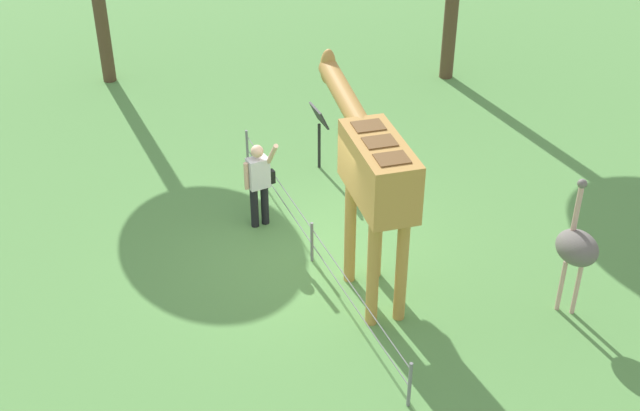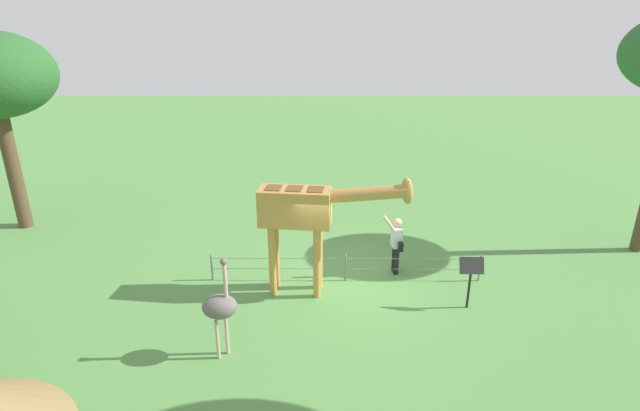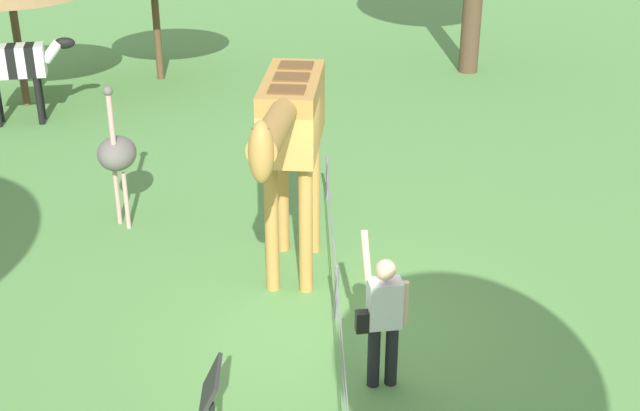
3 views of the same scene
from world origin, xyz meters
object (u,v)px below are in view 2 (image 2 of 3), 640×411
object	(u,v)px
giraffe	(307,213)
visitor	(396,242)
ostrich	(220,307)
info_sign	(471,272)

from	to	relation	value
giraffe	visitor	bearing A→B (deg)	23.28
giraffe	ostrich	size ratio (longest dim) A/B	1.63
ostrich	visitor	bearing A→B (deg)	41.67
giraffe	ostrich	world-z (taller)	giraffe
giraffe	visitor	distance (m)	2.82
ostrich	info_sign	distance (m)	5.80
visitor	ostrich	size ratio (longest dim) A/B	0.78
giraffe	info_sign	distance (m)	4.08
visitor	giraffe	bearing A→B (deg)	-156.72
visitor	info_sign	distance (m)	2.28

